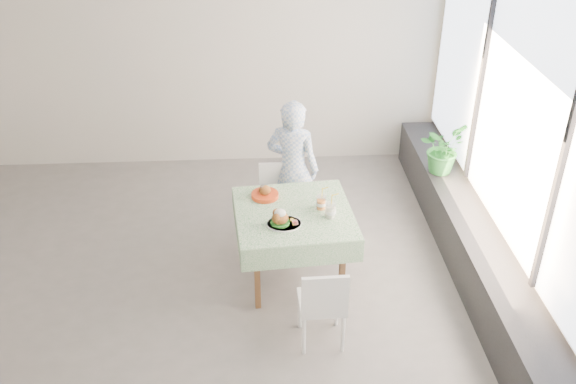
{
  "coord_description": "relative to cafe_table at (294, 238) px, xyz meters",
  "views": [
    {
      "loc": [
        0.75,
        -4.84,
        3.84
      ],
      "look_at": [
        1.04,
        0.08,
        0.92
      ],
      "focal_mm": 40.0,
      "sensor_mm": 36.0,
      "label": 1
    }
  ],
  "objects": [
    {
      "name": "wall_back",
      "position": [
        -1.09,
        2.47,
        0.94
      ],
      "size": [
        6.0,
        0.02,
        2.8
      ],
      "primitive_type": "cube",
      "color": "beige",
      "rests_on": "ground"
    },
    {
      "name": "cafe_table",
      "position": [
        0.0,
        0.0,
        0.0
      ],
      "size": [
        1.12,
        1.12,
        0.74
      ],
      "color": "brown",
      "rests_on": "ground"
    },
    {
      "name": "juice_cup_orange",
      "position": [
        0.25,
        0.04,
        0.34
      ],
      "size": [
        0.09,
        0.09,
        0.26
      ],
      "color": "white",
      "rests_on": "cafe_table"
    },
    {
      "name": "wall_right",
      "position": [
        1.91,
        -0.03,
        0.94
      ],
      "size": [
        0.02,
        5.0,
        2.8
      ],
      "primitive_type": "cube",
      "color": "beige",
      "rests_on": "ground"
    },
    {
      "name": "diner",
      "position": [
        0.04,
        0.82,
        0.28
      ],
      "size": [
        0.63,
        0.51,
        1.48
      ],
      "primitive_type": "imported",
      "rotation": [
        0.0,
        0.0,
        2.81
      ],
      "color": "#8AA9DD",
      "rests_on": "ground"
    },
    {
      "name": "potted_plant",
      "position": [
        1.66,
        1.12,
        0.31
      ],
      "size": [
        0.64,
        0.65,
        0.54
      ],
      "primitive_type": "imported",
      "rotation": [
        0.0,
        0.0,
        0.83
      ],
      "color": "#267234",
      "rests_on": "window_ledge"
    },
    {
      "name": "window_ledge",
      "position": [
        1.71,
        -0.03,
        -0.21
      ],
      "size": [
        0.4,
        4.8,
        0.5
      ],
      "primitive_type": "cube",
      "color": "black",
      "rests_on": "ground"
    },
    {
      "name": "main_dish",
      "position": [
        -0.12,
        -0.21,
        0.33
      ],
      "size": [
        0.31,
        0.31,
        0.16
      ],
      "color": "white",
      "rests_on": "cafe_table"
    },
    {
      "name": "second_dish",
      "position": [
        -0.25,
        0.27,
        0.32
      ],
      "size": [
        0.25,
        0.25,
        0.12
      ],
      "color": "#C23913",
      "rests_on": "cafe_table"
    },
    {
      "name": "chair_far",
      "position": [
        -0.11,
        0.66,
        -0.21
      ],
      "size": [
        0.38,
        0.38,
        0.8
      ],
      "color": "white",
      "rests_on": "ground"
    },
    {
      "name": "floor",
      "position": [
        -1.09,
        -0.03,
        -0.46
      ],
      "size": [
        6.0,
        6.0,
        0.0
      ],
      "primitive_type": "plane",
      "color": "#615E5C",
      "rests_on": "ground"
    },
    {
      "name": "wall_front",
      "position": [
        -1.09,
        -2.53,
        0.94
      ],
      "size": [
        6.0,
        0.02,
        2.8
      ],
      "primitive_type": "cube",
      "color": "beige",
      "rests_on": "ground"
    },
    {
      "name": "chair_near",
      "position": [
        0.17,
        -0.86,
        -0.22
      ],
      "size": [
        0.38,
        0.38,
        0.79
      ],
      "color": "white",
      "rests_on": "ground"
    },
    {
      "name": "juice_cup_lemonade",
      "position": [
        0.32,
        -0.1,
        0.35
      ],
      "size": [
        0.1,
        0.1,
        0.28
      ],
      "color": "white",
      "rests_on": "cafe_table"
    },
    {
      "name": "window_pane",
      "position": [
        1.88,
        -0.03,
        1.19
      ],
      "size": [
        0.01,
        4.8,
        2.18
      ],
      "primitive_type": "cube",
      "color": "#D1E0F9",
      "rests_on": "ground"
    }
  ]
}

